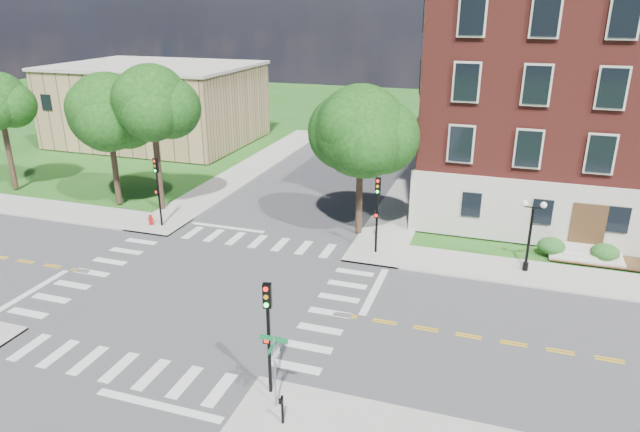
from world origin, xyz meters
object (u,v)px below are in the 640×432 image
(traffic_signal_nw, at_px, (157,183))
(street_sign_pole, at_px, (275,358))
(twin_lamp_west, at_px, (530,232))
(traffic_signal_ne, at_px, (377,205))
(push_button_post, at_px, (282,408))
(traffic_signal_se, at_px, (268,325))
(fire_hydrant, at_px, (151,220))

(traffic_signal_nw, bearing_deg, street_sign_pole, -45.46)
(twin_lamp_west, bearing_deg, street_sign_pole, -120.50)
(traffic_signal_ne, relative_size, push_button_post, 4.00)
(traffic_signal_ne, bearing_deg, push_button_post, -89.13)
(traffic_signal_se, bearing_deg, twin_lamp_west, 56.74)
(street_sign_pole, xyz_separation_m, fire_hydrant, (-15.56, 14.92, -1.84))
(traffic_signal_ne, relative_size, fire_hydrant, 6.40)
(street_sign_pole, distance_m, fire_hydrant, 21.64)
(twin_lamp_west, xyz_separation_m, push_button_post, (-8.54, -16.30, -1.73))
(push_button_post, bearing_deg, street_sign_pole, 125.91)
(traffic_signal_se, relative_size, push_button_post, 4.00)
(traffic_signal_ne, relative_size, street_sign_pole, 1.55)
(street_sign_pole, relative_size, push_button_post, 2.58)
(traffic_signal_se, distance_m, street_sign_pole, 1.27)
(traffic_signal_nw, height_order, fire_hydrant, traffic_signal_nw)
(traffic_signal_se, bearing_deg, fire_hydrant, 136.64)
(traffic_signal_se, relative_size, traffic_signal_ne, 1.00)
(street_sign_pole, relative_size, fire_hydrant, 4.13)
(traffic_signal_nw, distance_m, push_button_post, 22.18)
(twin_lamp_west, bearing_deg, push_button_post, -117.65)
(traffic_signal_nw, distance_m, fire_hydrant, 2.83)
(twin_lamp_west, xyz_separation_m, street_sign_pole, (-9.13, -15.50, -0.21))
(traffic_signal_ne, xyz_separation_m, street_sign_pole, (-0.34, -15.28, -0.88))
(traffic_signal_nw, distance_m, twin_lamp_west, 23.92)
(traffic_signal_se, distance_m, push_button_post, 3.06)
(traffic_signal_se, relative_size, street_sign_pole, 1.55)
(traffic_signal_ne, distance_m, street_sign_pole, 15.31)
(traffic_signal_se, height_order, traffic_signal_ne, same)
(traffic_signal_ne, height_order, traffic_signal_nw, same)
(traffic_signal_nw, xyz_separation_m, fire_hydrant, (-0.78, -0.10, -2.72))
(traffic_signal_ne, bearing_deg, street_sign_pole, -91.28)
(traffic_signal_se, distance_m, traffic_signal_nw, 20.15)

